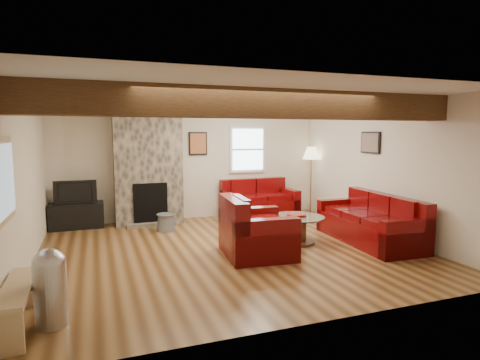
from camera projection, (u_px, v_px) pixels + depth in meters
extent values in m
plane|color=#563416|center=(230.00, 250.00, 6.66)|extent=(8.00, 8.00, 0.00)
plane|color=silver|center=(230.00, 97.00, 6.37)|extent=(8.00, 8.00, 0.00)
plane|color=beige|center=(191.00, 163.00, 9.08)|extent=(8.00, 0.00, 8.00)
plane|color=beige|center=(319.00, 202.00, 3.95)|extent=(8.00, 0.00, 8.00)
plane|color=beige|center=(23.00, 183.00, 5.49)|extent=(0.00, 7.50, 7.50)
plane|color=beige|center=(381.00, 170.00, 7.53)|extent=(0.00, 7.50, 7.50)
cube|color=#361F10|center=(261.00, 104.00, 5.22)|extent=(6.00, 0.36, 0.38)
cube|color=#353129|center=(148.00, 165.00, 8.50)|extent=(1.40, 0.50, 2.50)
cube|color=black|center=(151.00, 204.00, 8.36)|extent=(0.70, 0.06, 0.90)
cube|color=#353129|center=(151.00, 224.00, 8.36)|extent=(1.00, 0.25, 0.08)
cylinder|color=#472916|center=(296.00, 242.00, 7.09)|extent=(0.65, 0.65, 0.04)
cylinder|color=#472916|center=(296.00, 231.00, 7.07)|extent=(0.35, 0.35, 0.43)
cylinder|color=white|center=(297.00, 217.00, 7.04)|extent=(0.97, 0.97, 0.02)
cube|color=maroon|center=(297.00, 215.00, 7.03)|extent=(0.27, 0.19, 0.03)
cube|color=black|center=(77.00, 216.00, 8.15)|extent=(1.05, 0.42, 0.53)
imported|color=black|center=(76.00, 191.00, 8.09)|extent=(0.81, 0.11, 0.47)
cylinder|color=#AF8649|center=(310.00, 213.00, 9.70)|extent=(0.29, 0.29, 0.03)
cylinder|color=#AF8649|center=(311.00, 184.00, 9.62)|extent=(0.03, 0.03, 1.44)
cone|color=beige|center=(311.00, 153.00, 9.53)|extent=(0.41, 0.41, 0.29)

